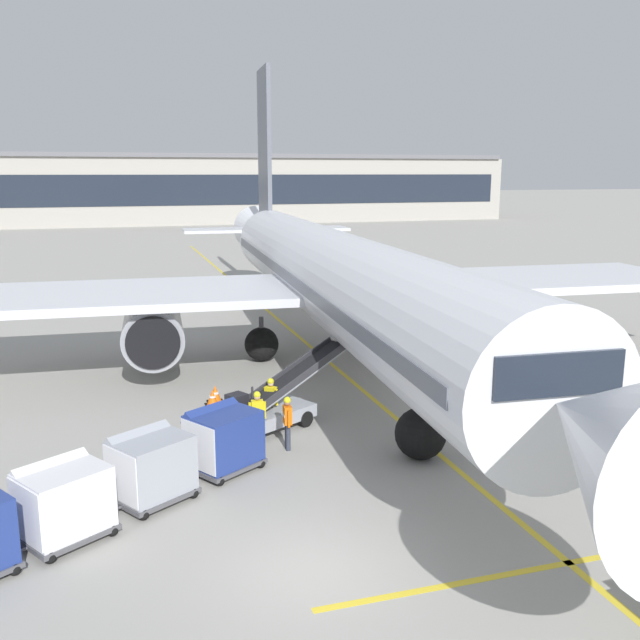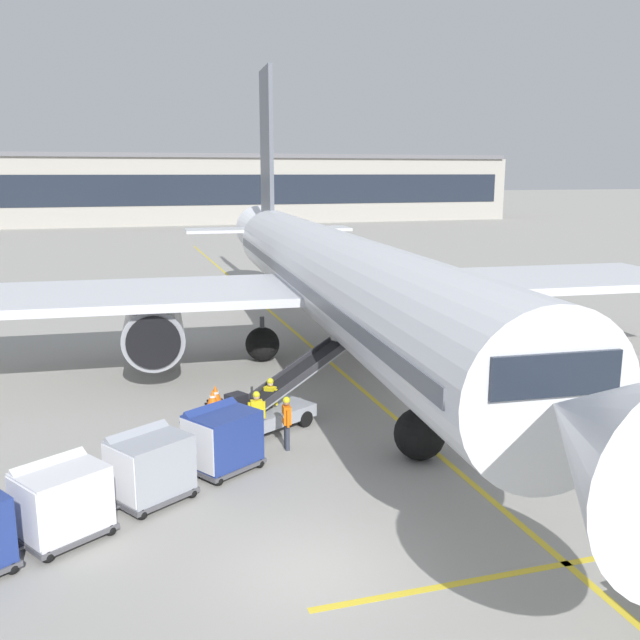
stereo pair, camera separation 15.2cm
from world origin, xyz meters
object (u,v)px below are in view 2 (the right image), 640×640
Objects in this scene: ground_crew_wingwalker at (213,448)px; ground_crew_marshaller at (270,399)px; baggage_cart_second at (149,465)px; belt_loader at (271,405)px; baggage_cart_third at (61,500)px; parked_airplane at (331,277)px; baggage_cart_lead at (222,438)px; ground_crew_by_loader at (257,413)px; safety_cone_wingtip at (215,394)px; safety_cone_engine_keepout at (213,398)px; ground_crew_by_carts at (287,419)px.

ground_crew_marshaller is at bearing 56.38° from ground_crew_wingwalker.
baggage_cart_second is 1.92m from ground_crew_wingwalker.
baggage_cart_third is at bearing -137.74° from belt_loader.
parked_airplane is 26.34× the size of ground_crew_wingwalker.
ground_crew_marshaller is 4.55m from ground_crew_wingwalker.
belt_loader is 3.67m from baggage_cart_lead.
baggage_cart_second is at bearing -126.53° from parked_airplane.
baggage_cart_lead is 1.56× the size of ground_crew_by_loader.
parked_airplane reaches higher than safety_cone_wingtip.
baggage_cart_lead is 1.00× the size of baggage_cart_third.
safety_cone_engine_keepout is at bearing -116.14° from safety_cone_wingtip.
ground_crew_by_loader is 4.24m from safety_cone_engine_keepout.
ground_crew_wingwalker is at bearing -123.62° from ground_crew_marshaller.
baggage_cart_second is at bearing -146.92° from baggage_cart_lead.
belt_loader is 0.22m from ground_crew_marshaller.
safety_cone_engine_keepout is at bearing 82.18° from ground_crew_wingwalker.
baggage_cart_second is at bearing -110.32° from safety_cone_engine_keepout.
belt_loader is 7.77× the size of safety_cone_wingtip.
baggage_cart_second is 1.56× the size of ground_crew_marshaller.
ground_crew_marshaller and ground_crew_wingwalker have the same top height.
parked_airplane is at bearing 64.96° from ground_crew_by_carts.
belt_loader reaches higher than baggage_cart_second.
baggage_cart_lead is 1.56× the size of ground_crew_wingwalker.
baggage_cart_third is 1.56× the size of ground_crew_by_loader.
baggage_cart_third is 7.51m from ground_crew_by_carts.
baggage_cart_lead is at bearing -122.40° from parked_airplane.
baggage_cart_third is 8.74m from ground_crew_marshaller.
ground_crew_wingwalker is at bearing -98.72° from safety_cone_wingtip.
ground_crew_wingwalker is at bearing -97.82° from safety_cone_engine_keepout.
baggage_cart_lead is at bearing -125.02° from ground_crew_marshaller.
safety_cone_engine_keepout is at bearing 120.07° from ground_crew_marshaller.
ground_crew_marshaller is at bearing 42.66° from baggage_cart_third.
baggage_cart_lead is 2.27m from ground_crew_by_loader.
ground_crew_marshaller is (0.02, 0.10, 0.19)m from belt_loader.
safety_cone_engine_keepout is at bearing 118.90° from belt_loader.
ground_crew_by_loader reaches higher than safety_cone_wingtip.
baggage_cart_lead reaches higher than ground_crew_marshaller.
ground_crew_by_loader reaches higher than safety_cone_engine_keepout.
parked_airplane is 73.05× the size of safety_cone_engine_keepout.
ground_crew_wingwalker is (1.79, 0.69, -0.00)m from baggage_cart_second.
parked_airplane is 13.54m from ground_crew_wingwalker.
ground_crew_by_loader and ground_crew_wingwalker have the same top height.
baggage_cart_lead is 5.93m from safety_cone_engine_keepout.
baggage_cart_lead is at bearing -96.42° from safety_cone_wingtip.
baggage_cart_lead reaches higher than ground_crew_by_loader.
baggage_cart_third is (-4.27, -2.84, 0.00)m from baggage_cart_lead.
ground_crew_by_carts is (2.20, 0.97, -0.00)m from baggage_cart_lead.
parked_airplane reaches higher than baggage_cart_lead.
safety_cone_wingtip is at bearing 114.24° from belt_loader.
safety_cone_engine_keepout is (0.90, 6.58, -0.69)m from ground_crew_wingwalker.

